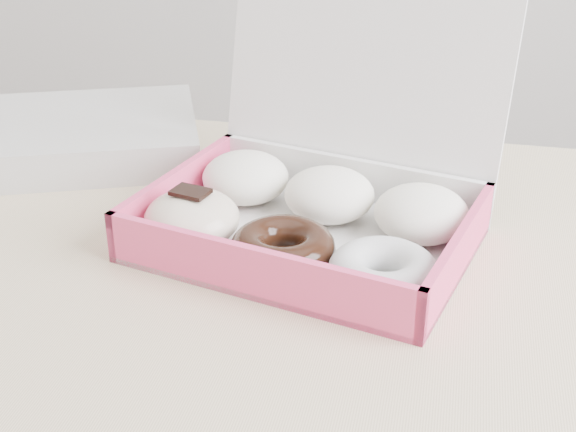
# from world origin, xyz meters

# --- Properties ---
(table) EXTENTS (1.20, 0.80, 0.75)m
(table) POSITION_xyz_m (0.00, 0.00, 0.67)
(table) COLOR tan
(table) RESTS_ON ground
(donut_box) EXTENTS (0.36, 0.33, 0.22)m
(donut_box) POSITION_xyz_m (0.17, 0.11, 0.78)
(donut_box) COLOR silver
(donut_box) RESTS_ON table
(newspapers) EXTENTS (0.34, 0.31, 0.04)m
(newspapers) POSITION_xyz_m (-0.15, 0.26, 0.77)
(newspapers) COLOR beige
(newspapers) RESTS_ON table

